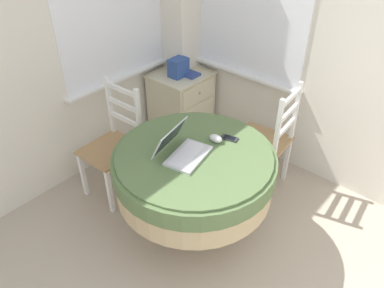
% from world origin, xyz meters
% --- Properties ---
extents(corner_room_shell, '(4.37, 4.86, 2.55)m').
position_xyz_m(corner_room_shell, '(1.23, 1.91, 1.28)').
color(corner_room_shell, silver).
rests_on(corner_room_shell, ground_plane).
extents(round_dining_table, '(1.12, 1.12, 0.76)m').
position_xyz_m(round_dining_table, '(0.86, 1.73, 0.61)').
color(round_dining_table, '#4C3D2D').
rests_on(round_dining_table, ground_plane).
extents(laptop, '(0.38, 0.35, 0.20)m').
position_xyz_m(laptop, '(0.79, 1.78, 0.80)').
color(laptop, silver).
rests_on(laptop, round_dining_table).
extents(computer_mouse, '(0.06, 0.10, 0.05)m').
position_xyz_m(computer_mouse, '(1.06, 1.70, 0.78)').
color(computer_mouse, white).
rests_on(computer_mouse, round_dining_table).
extents(cell_phone, '(0.09, 0.13, 0.01)m').
position_xyz_m(cell_phone, '(1.15, 1.65, 0.76)').
color(cell_phone, '#2D2D33').
rests_on(cell_phone, round_dining_table).
extents(dining_chair_near_back_window, '(0.45, 0.41, 0.98)m').
position_xyz_m(dining_chair_near_back_window, '(0.80, 2.54, 0.46)').
color(dining_chair_near_back_window, '#A87F51').
rests_on(dining_chair_near_back_window, ground_plane).
extents(dining_chair_near_right_window, '(0.43, 0.47, 0.98)m').
position_xyz_m(dining_chair_near_right_window, '(1.68, 1.63, 0.46)').
color(dining_chair_near_right_window, '#A87F51').
rests_on(dining_chair_near_right_window, ground_plane).
extents(corner_cabinet, '(0.55, 0.51, 0.70)m').
position_xyz_m(corner_cabinet, '(1.81, 2.72, 0.35)').
color(corner_cabinet, beige).
rests_on(corner_cabinet, ground_plane).
extents(storage_box, '(0.18, 0.13, 0.18)m').
position_xyz_m(storage_box, '(1.75, 2.70, 0.79)').
color(storage_box, '#2D4C93').
rests_on(storage_box, corner_cabinet).
extents(book_on_cabinet, '(0.14, 0.20, 0.02)m').
position_xyz_m(book_on_cabinet, '(1.83, 2.64, 0.71)').
color(book_on_cabinet, '#33478C').
rests_on(book_on_cabinet, corner_cabinet).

